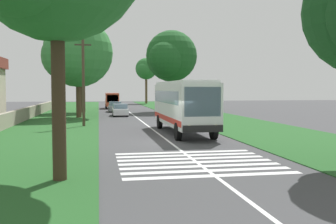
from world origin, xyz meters
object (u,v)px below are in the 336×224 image
at_px(trailing_car_1, 115,107).
at_px(trailing_minibus_0, 112,99).
at_px(roadside_tree_right_2, 146,69).
at_px(pedestrian, 217,119).
at_px(trailing_car_0, 120,110).
at_px(utility_pole, 83,80).
at_px(roadside_tree_left_0, 76,54).
at_px(roadside_tree_right_0, 170,57).
at_px(coach_bus, 183,103).
at_px(roadside_tree_left_2, 82,60).

height_order(trailing_car_1, trailing_minibus_0, trailing_minibus_0).
xyz_separation_m(roadside_tree_right_2, pedestrian, (-56.16, 1.16, -6.57)).
xyz_separation_m(trailing_car_0, utility_pole, (-12.79, 3.78, 3.25)).
relative_size(trailing_car_1, roadside_tree_left_0, 0.39).
bearing_deg(trailing_car_1, roadside_tree_right_2, -14.80).
distance_m(roadside_tree_right_2, utility_pole, 52.51).
xyz_separation_m(roadside_tree_right_0, utility_pole, (-20.09, 11.15, -3.68)).
distance_m(trailing_car_0, trailing_minibus_0, 18.36).
height_order(roadside_tree_left_0, roadside_tree_right_0, roadside_tree_right_0).
xyz_separation_m(trailing_minibus_0, roadside_tree_left_0, (-20.83, 4.56, 5.46)).
height_order(coach_bus, utility_pole, utility_pole).
xyz_separation_m(coach_bus, roadside_tree_left_0, (16.65, 8.39, 4.86)).
bearing_deg(pedestrian, trailing_minibus_0, 10.72).
relative_size(trailing_car_0, utility_pole, 0.58).
height_order(trailing_car_0, roadside_tree_right_0, roadside_tree_right_0).
xyz_separation_m(coach_bus, roadside_tree_left_2, (26.55, 8.18, 5.01)).
relative_size(coach_bus, roadside_tree_right_0, 0.98).
height_order(roadside_tree_right_2, utility_pole, roadside_tree_right_2).
bearing_deg(roadside_tree_right_2, roadside_tree_left_2, 158.23).
bearing_deg(roadside_tree_right_2, utility_pole, 167.41).
bearing_deg(pedestrian, trailing_car_1, 14.41).
bearing_deg(utility_pole, roadside_tree_left_0, 6.35).
bearing_deg(coach_bus, pedestrian, -66.34).
bearing_deg(roadside_tree_right_0, trailing_car_0, 134.72).
bearing_deg(coach_bus, trailing_car_1, 7.69).
height_order(coach_bus, roadside_tree_left_0, roadside_tree_left_0).
bearing_deg(pedestrian, coach_bus, 113.66).
height_order(trailing_minibus_0, utility_pole, utility_pole).
xyz_separation_m(coach_bus, pedestrian, (1.32, -3.02, -1.24)).
bearing_deg(roadside_tree_right_0, roadside_tree_right_2, -0.50).
distance_m(coach_bus, roadside_tree_right_2, 57.88).
bearing_deg(roadside_tree_left_2, trailing_car_1, -77.12).
relative_size(roadside_tree_left_0, pedestrian, 6.49).
distance_m(trailing_minibus_0, roadside_tree_right_0, 14.78).
height_order(coach_bus, pedestrian, coach_bus).
relative_size(coach_bus, roadside_tree_left_2, 1.08).
bearing_deg(roadside_tree_right_0, roadside_tree_left_2, 89.47).
distance_m(trailing_minibus_0, pedestrian, 36.80).
relative_size(roadside_tree_right_0, roadside_tree_right_2, 1.14).
xyz_separation_m(coach_bus, roadside_tree_right_0, (26.44, -3.91, 5.45)).
distance_m(trailing_car_0, roadside_tree_left_0, 8.40).
bearing_deg(trailing_minibus_0, pedestrian, -169.28).
relative_size(trailing_car_0, pedestrian, 2.54).
height_order(coach_bus, roadside_tree_left_2, roadside_tree_left_2).
bearing_deg(roadside_tree_left_2, trailing_minibus_0, -21.71).
bearing_deg(trailing_car_0, utility_pole, 163.55).
bearing_deg(roadside_tree_right_2, roadside_tree_left_0, 162.89).
relative_size(coach_bus, trailing_car_1, 2.60).
bearing_deg(utility_pole, roadside_tree_right_2, -12.59).
bearing_deg(roadside_tree_left_2, roadside_tree_right_2, -21.77).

